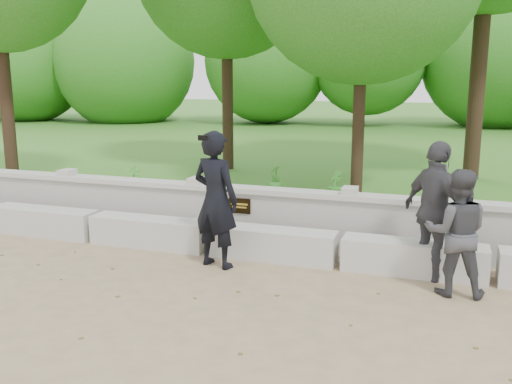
% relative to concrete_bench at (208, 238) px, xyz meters
% --- Properties ---
extents(ground, '(80.00, 80.00, 0.00)m').
position_rel_concrete_bench_xyz_m(ground, '(-0.00, -1.90, -0.22)').
color(ground, '#9F8662').
rests_on(ground, ground).
extents(lawn, '(40.00, 22.00, 0.25)m').
position_rel_concrete_bench_xyz_m(lawn, '(-0.00, 12.10, -0.10)').
color(lawn, '#346E22').
rests_on(lawn, ground).
extents(concrete_bench, '(11.90, 0.45, 0.45)m').
position_rel_concrete_bench_xyz_m(concrete_bench, '(0.00, 0.00, 0.00)').
color(concrete_bench, '#BCB9B2').
rests_on(concrete_bench, ground).
extents(parapet_wall, '(12.50, 0.35, 0.90)m').
position_rel_concrete_bench_xyz_m(parapet_wall, '(0.00, 0.70, 0.24)').
color(parapet_wall, '#B1AEA7').
rests_on(parapet_wall, ground).
extents(man_main, '(0.79, 0.72, 1.91)m').
position_rel_concrete_bench_xyz_m(man_main, '(0.36, -0.55, 0.73)').
color(man_main, black).
rests_on(man_main, ground).
extents(visitor_left, '(0.80, 0.65, 1.56)m').
position_rel_concrete_bench_xyz_m(visitor_left, '(3.51, -0.57, 0.55)').
color(visitor_left, '#3D3D42').
rests_on(visitor_left, ground).
extents(visitor_right, '(1.08, 1.06, 1.82)m').
position_rel_concrete_bench_xyz_m(visitor_right, '(3.25, -0.10, 0.69)').
color(visitor_right, '#3D3C41').
rests_on(visitor_right, ground).
extents(shrub_a, '(0.37, 0.38, 0.61)m').
position_rel_concrete_bench_xyz_m(shrub_a, '(-2.67, 2.39, 0.33)').
color(shrub_a, '#419131').
rests_on(shrub_a, lawn).
extents(shrub_b, '(0.32, 0.36, 0.55)m').
position_rel_concrete_bench_xyz_m(shrub_b, '(1.29, 3.24, 0.30)').
color(shrub_b, '#419131').
rests_on(shrub_b, lawn).
extents(shrub_d, '(0.33, 0.36, 0.56)m').
position_rel_concrete_bench_xyz_m(shrub_d, '(0.01, 3.50, 0.31)').
color(shrub_d, '#419131').
rests_on(shrub_d, lawn).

